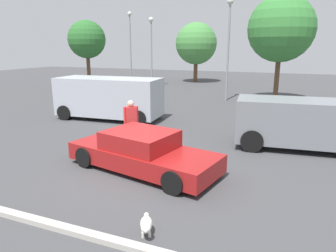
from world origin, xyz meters
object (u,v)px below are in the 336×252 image
object	(u,v)px
light_post_far	(151,40)
pedestrian	(131,119)
light_post_near	(130,36)
suv_dark	(302,122)
dog	(146,224)
sedan_foreground	(142,152)
light_post_mid	(229,33)
van_white	(109,97)

from	to	relation	value
light_post_far	pedestrian	bearing A→B (deg)	-67.41
light_post_near	light_post_far	size ratio (longest dim) A/B	1.15
suv_dark	dog	bearing A→B (deg)	61.41
sedan_foreground	dog	xyz separation A→B (m)	(1.59, -3.01, -0.32)
sedan_foreground	dog	bearing A→B (deg)	-50.14
sedan_foreground	light_post_mid	world-z (taller)	light_post_mid
sedan_foreground	dog	world-z (taller)	sedan_foreground
sedan_foreground	suv_dark	xyz separation A→B (m)	(4.47, 4.00, 0.44)
pedestrian	light_post_far	distance (m)	18.29
light_post_far	light_post_mid	bearing A→B (deg)	-32.21
light_post_near	light_post_mid	world-z (taller)	light_post_near
dog	light_post_near	size ratio (longest dim) A/B	0.09
suv_dark	light_post_mid	size ratio (longest dim) A/B	0.71
sedan_foreground	light_post_far	distance (m)	20.77
sedan_foreground	van_white	size ratio (longest dim) A/B	0.90
suv_dark	light_post_far	distance (m)	19.76
dog	light_post_mid	distance (m)	17.17
sedan_foreground	van_white	world-z (taller)	van_white
van_white	suv_dark	world-z (taller)	van_white
dog	light_post_far	world-z (taller)	light_post_far
light_post_near	light_post_far	world-z (taller)	light_post_near
pedestrian	light_post_near	size ratio (longest dim) A/B	0.24
suv_dark	light_post_far	size ratio (longest dim) A/B	0.77
dog	pedestrian	world-z (taller)	pedestrian
light_post_mid	light_post_far	size ratio (longest dim) A/B	1.08
sedan_foreground	light_post_mid	xyz separation A→B (m)	(-0.26, 13.51, 4.00)
sedan_foreground	dog	distance (m)	3.42
pedestrian	light_post_mid	xyz separation A→B (m)	(1.22, 11.49, 3.52)
dog	suv_dark	xyz separation A→B (m)	(2.88, 7.01, 0.76)
van_white	pedestrian	xyz separation A→B (m)	(3.23, -3.53, -0.12)
suv_dark	pedestrian	world-z (taller)	suv_dark
sedan_foreground	suv_dark	distance (m)	6.01
dog	sedan_foreground	bearing A→B (deg)	-177.15
suv_dark	pedestrian	xyz separation A→B (m)	(-5.95, -1.98, 0.04)
suv_dark	sedan_foreground	bearing A→B (deg)	35.55
light_post_far	light_post_near	bearing A→B (deg)	140.62
pedestrian	van_white	bearing A→B (deg)	177.60
van_white	pedestrian	world-z (taller)	van_white
sedan_foreground	light_post_near	xyz separation A→B (m)	(-12.39, 21.92, 4.27)
sedan_foreground	light_post_mid	distance (m)	14.09
dog	pedestrian	distance (m)	5.94
light_post_mid	dog	bearing A→B (deg)	-83.61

